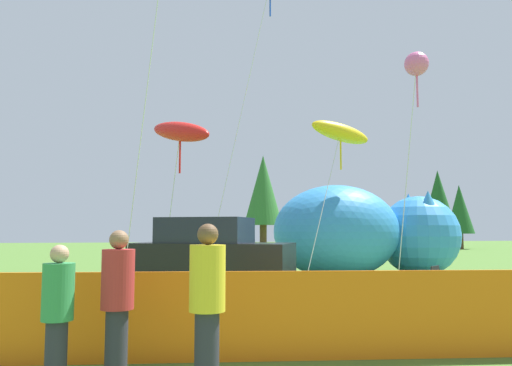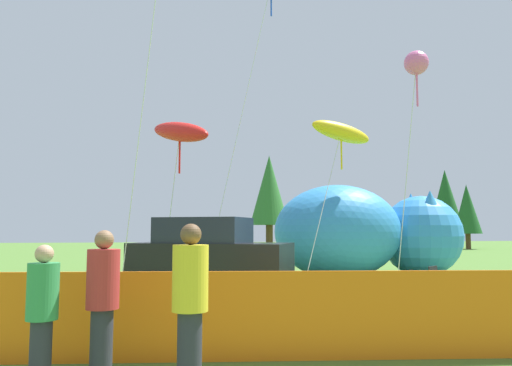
{
  "view_description": "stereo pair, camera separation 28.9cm",
  "coord_description": "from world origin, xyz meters",
  "px_view_note": "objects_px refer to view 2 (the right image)",
  "views": [
    {
      "loc": [
        -3.27,
        -10.7,
        1.76
      ],
      "look_at": [
        -0.48,
        5.18,
        3.26
      ],
      "focal_mm": 35.0,
      "sensor_mm": 36.0,
      "label": 1
    },
    {
      "loc": [
        -2.99,
        -10.75,
        1.76
      ],
      "look_at": [
        -0.48,
        5.18,
        3.26
      ],
      "focal_mm": 35.0,
      "sensor_mm": 36.0,
      "label": 2
    }
  ],
  "objects_px": {
    "inflatable_cat": "(365,235)",
    "kite_red_lizard": "(180,132)",
    "spectator_in_yellow_shirt": "(103,298)",
    "spectator_in_black_shirt": "(190,299)",
    "parked_car": "(209,257)",
    "spectator_in_green_shirt": "(42,310)",
    "kite_yellow_hero": "(341,133)",
    "kite_pink_octopus": "(416,64)",
    "folding_chair": "(428,282)"
  },
  "relations": [
    {
      "from": "spectator_in_black_shirt",
      "to": "kite_red_lizard",
      "type": "height_order",
      "value": "kite_red_lizard"
    },
    {
      "from": "folding_chair",
      "to": "spectator_in_green_shirt",
      "type": "bearing_deg",
      "value": 84.69
    },
    {
      "from": "folding_chair",
      "to": "spectator_in_green_shirt",
      "type": "relative_size",
      "value": 0.57
    },
    {
      "from": "spectator_in_green_shirt",
      "to": "kite_pink_octopus",
      "type": "bearing_deg",
      "value": 41.42
    },
    {
      "from": "folding_chair",
      "to": "kite_red_lizard",
      "type": "relative_size",
      "value": 0.17
    },
    {
      "from": "parked_car",
      "to": "spectator_in_black_shirt",
      "type": "xyz_separation_m",
      "value": [
        -0.7,
        -7.75,
        -0.03
      ]
    },
    {
      "from": "folding_chair",
      "to": "spectator_in_yellow_shirt",
      "type": "distance_m",
      "value": 8.28
    },
    {
      "from": "parked_car",
      "to": "inflatable_cat",
      "type": "xyz_separation_m",
      "value": [
        5.93,
        4.09,
        0.53
      ]
    },
    {
      "from": "kite_red_lizard",
      "to": "parked_car",
      "type": "bearing_deg",
      "value": -68.71
    },
    {
      "from": "kite_pink_octopus",
      "to": "inflatable_cat",
      "type": "bearing_deg",
      "value": 91.23
    },
    {
      "from": "spectator_in_black_shirt",
      "to": "kite_red_lizard",
      "type": "bearing_deg",
      "value": 90.65
    },
    {
      "from": "spectator_in_green_shirt",
      "to": "spectator_in_yellow_shirt",
      "type": "distance_m",
      "value": 0.66
    },
    {
      "from": "inflatable_cat",
      "to": "spectator_in_black_shirt",
      "type": "bearing_deg",
      "value": -124.51
    },
    {
      "from": "parked_car",
      "to": "spectator_in_green_shirt",
      "type": "distance_m",
      "value": 7.75
    },
    {
      "from": "parked_car",
      "to": "folding_chair",
      "type": "xyz_separation_m",
      "value": [
        4.96,
        -2.3,
        -0.48
      ]
    },
    {
      "from": "kite_red_lizard",
      "to": "kite_yellow_hero",
      "type": "xyz_separation_m",
      "value": [
        5.49,
        0.83,
        0.32
      ]
    },
    {
      "from": "inflatable_cat",
      "to": "kite_yellow_hero",
      "type": "bearing_deg",
      "value": -141.91
    },
    {
      "from": "folding_chair",
      "to": "kite_pink_octopus",
      "type": "distance_m",
      "value": 6.55
    },
    {
      "from": "parked_car",
      "to": "kite_yellow_hero",
      "type": "distance_m",
      "value": 6.85
    },
    {
      "from": "parked_car",
      "to": "spectator_in_black_shirt",
      "type": "relative_size",
      "value": 2.47
    },
    {
      "from": "inflatable_cat",
      "to": "kite_pink_octopus",
      "type": "xyz_separation_m",
      "value": [
        0.09,
        -4.11,
        5.04
      ]
    },
    {
      "from": "spectator_in_black_shirt",
      "to": "kite_yellow_hero",
      "type": "height_order",
      "value": "kite_yellow_hero"
    },
    {
      "from": "spectator_in_yellow_shirt",
      "to": "spectator_in_black_shirt",
      "type": "bearing_deg",
      "value": -28.78
    },
    {
      "from": "kite_red_lizard",
      "to": "kite_pink_octopus",
      "type": "bearing_deg",
      "value": -17.14
    },
    {
      "from": "spectator_in_yellow_shirt",
      "to": "kite_red_lizard",
      "type": "height_order",
      "value": "kite_red_lizard"
    },
    {
      "from": "kite_yellow_hero",
      "to": "spectator_in_black_shirt",
      "type": "bearing_deg",
      "value": -116.78
    },
    {
      "from": "inflatable_cat",
      "to": "spectator_in_yellow_shirt",
      "type": "height_order",
      "value": "inflatable_cat"
    },
    {
      "from": "kite_pink_octopus",
      "to": "spectator_in_green_shirt",
      "type": "bearing_deg",
      "value": -138.58
    },
    {
      "from": "parked_car",
      "to": "kite_yellow_hero",
      "type": "height_order",
      "value": "kite_yellow_hero"
    },
    {
      "from": "parked_car",
      "to": "spectator_in_green_shirt",
      "type": "relative_size",
      "value": 2.84
    },
    {
      "from": "folding_chair",
      "to": "inflatable_cat",
      "type": "height_order",
      "value": "inflatable_cat"
    },
    {
      "from": "parked_car",
      "to": "kite_red_lizard",
      "type": "relative_size",
      "value": 0.84
    },
    {
      "from": "kite_yellow_hero",
      "to": "kite_red_lizard",
      "type": "bearing_deg",
      "value": -171.41
    },
    {
      "from": "folding_chair",
      "to": "kite_red_lizard",
      "type": "xyz_separation_m",
      "value": [
        -5.77,
        4.38,
        4.23
      ]
    },
    {
      "from": "spectator_in_black_shirt",
      "to": "spectator_in_yellow_shirt",
      "type": "height_order",
      "value": "spectator_in_black_shirt"
    },
    {
      "from": "inflatable_cat",
      "to": "kite_red_lizard",
      "type": "distance_m",
      "value": 7.73
    },
    {
      "from": "spectator_in_black_shirt",
      "to": "folding_chair",
      "type": "bearing_deg",
      "value": 43.92
    },
    {
      "from": "parked_car",
      "to": "spectator_in_black_shirt",
      "type": "bearing_deg",
      "value": -70.02
    },
    {
      "from": "spectator_in_green_shirt",
      "to": "spectator_in_yellow_shirt",
      "type": "bearing_deg",
      "value": 16.53
    },
    {
      "from": "inflatable_cat",
      "to": "kite_pink_octopus",
      "type": "relative_size",
      "value": 1.05
    },
    {
      "from": "folding_chair",
      "to": "spectator_in_black_shirt",
      "type": "xyz_separation_m",
      "value": [
        -5.66,
        -5.45,
        0.45
      ]
    },
    {
      "from": "inflatable_cat",
      "to": "kite_pink_octopus",
      "type": "distance_m",
      "value": 6.5
    },
    {
      "from": "parked_car",
      "to": "inflatable_cat",
      "type": "distance_m",
      "value": 7.22
    },
    {
      "from": "kite_red_lizard",
      "to": "kite_pink_octopus",
      "type": "height_order",
      "value": "kite_pink_octopus"
    },
    {
      "from": "spectator_in_green_shirt",
      "to": "kite_red_lizard",
      "type": "xyz_separation_m",
      "value": [
        1.52,
        9.47,
        3.9
      ]
    },
    {
      "from": "folding_chair",
      "to": "kite_yellow_hero",
      "type": "xyz_separation_m",
      "value": [
        -0.28,
        5.21,
        4.55
      ]
    },
    {
      "from": "folding_chair",
      "to": "spectator_in_black_shirt",
      "type": "relative_size",
      "value": 0.5
    },
    {
      "from": "spectator_in_green_shirt",
      "to": "kite_yellow_hero",
      "type": "height_order",
      "value": "kite_yellow_hero"
    },
    {
      "from": "parked_car",
      "to": "folding_chair",
      "type": "bearing_deg",
      "value": 0.27
    },
    {
      "from": "kite_red_lizard",
      "to": "kite_pink_octopus",
      "type": "relative_size",
      "value": 0.77
    }
  ]
}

